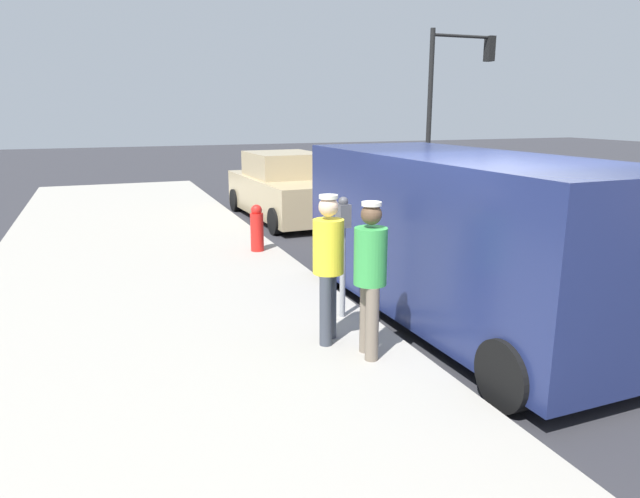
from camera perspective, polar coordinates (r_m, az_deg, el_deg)
name	(u,v)px	position (r m, az deg, el deg)	size (l,w,h in m)	color
ground_plane	(475,339)	(7.24, 15.13, -8.60)	(80.00, 80.00, 0.00)	#2D2D33
sidewalk_slab	(179,381)	(5.99, -13.86, -12.59)	(5.00, 32.00, 0.15)	#9E998E
parking_meter_near	(343,236)	(7.00, 2.30, 1.25)	(0.14, 0.18, 1.52)	gray
pedestrian_in_yellow	(328,260)	(6.25, 0.83, -1.06)	(0.34, 0.34, 1.66)	#383D47
pedestrian_in_green	(370,270)	(5.89, 5.00, -2.10)	(0.34, 0.36, 1.64)	#726656
parked_van	(464,235)	(7.43, 14.05, 1.38)	(2.25, 5.25, 2.15)	navy
parked_sedan_behind	(286,189)	(14.44, -3.39, 5.94)	(2.10, 4.47, 1.65)	tan
traffic_light_corner	(453,84)	(20.11, 13.03, 15.70)	(2.48, 0.42, 5.20)	black
fire_hydrant	(257,228)	(10.57, -6.28, 2.04)	(0.24, 0.24, 0.86)	red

